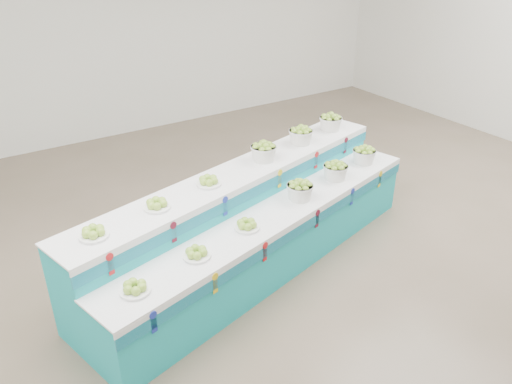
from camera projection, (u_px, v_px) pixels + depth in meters
ground at (325, 256)px, 5.85m from camera, size 10.00×10.00×0.00m
back_wall at (143, 16)px, 8.63m from camera, size 10.00×0.00×10.00m
display_stand at (256, 221)px, 5.55m from camera, size 4.44×2.14×1.02m
plate_lower_left at (135, 287)px, 4.13m from camera, size 0.32×0.32×0.10m
plate_lower_mid at (196, 252)px, 4.56m from camera, size 0.32×0.32×0.10m
plate_lower_right at (247, 224)px, 4.99m from camera, size 0.32×0.32×0.10m
basket_lower_left at (300, 190)px, 5.51m from camera, size 0.36×0.36×0.22m
basket_lower_mid at (336, 170)px, 5.95m from camera, size 0.36×0.36×0.22m
basket_lower_right at (364, 155)px, 6.35m from camera, size 0.36×0.36×0.22m
plate_upper_left at (93, 232)px, 4.31m from camera, size 0.32×0.32×0.10m
plate_upper_mid at (157, 204)px, 4.74m from camera, size 0.32×0.32×0.10m
plate_upper_right at (208, 181)px, 5.17m from camera, size 0.32×0.32×0.10m
basket_upper_left at (264, 151)px, 5.69m from camera, size 0.36×0.36×0.22m
basket_upper_mid at (301, 135)px, 6.13m from camera, size 0.36×0.36×0.22m
basket_upper_right at (331, 122)px, 6.53m from camera, size 0.36×0.36×0.22m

